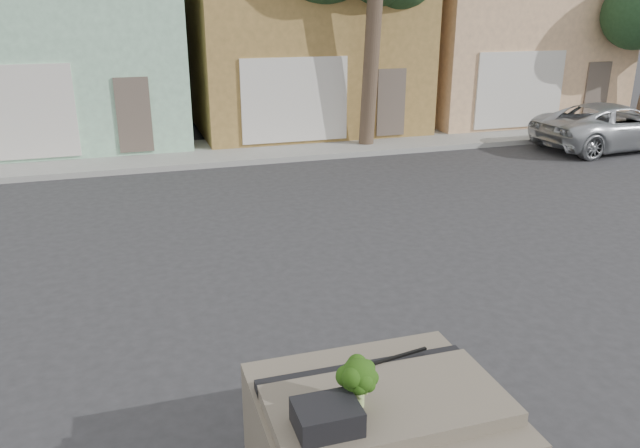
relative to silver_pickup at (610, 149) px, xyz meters
name	(u,v)px	position (x,y,z in m)	size (l,w,h in m)	color
ground_plane	(290,334)	(-11.94, -7.80, 0.00)	(120.00, 120.00, 0.00)	#303033
sidewalk	(195,154)	(-11.94, 2.70, 0.07)	(40.00, 3.00, 0.15)	gray
townhouse_mint	(55,14)	(-15.44, 6.70, 3.77)	(7.20, 8.20, 7.55)	#99CBA9
townhouse_tan	(293,13)	(-7.94, 6.70, 3.77)	(7.20, 8.20, 7.55)	olive
townhouse_beige	(487,12)	(-0.44, 6.70, 3.77)	(7.20, 8.20, 7.55)	tan
silver_pickup	(610,149)	(0.00, 0.00, 0.00)	(2.22, 4.81, 1.34)	#B8BCC1
car_dashboard	(379,444)	(-11.94, -10.80, 0.56)	(2.00, 1.80, 1.12)	#665C4D
instrument_hump	(327,417)	(-12.52, -11.15, 1.22)	(0.48, 0.38, 0.20)	black
wiper_arm	(394,358)	(-11.66, -10.42, 1.13)	(0.70, 0.03, 0.02)	black
broccoli	(358,383)	(-12.20, -10.96, 1.33)	(0.34, 0.34, 0.42)	#1B3A0C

